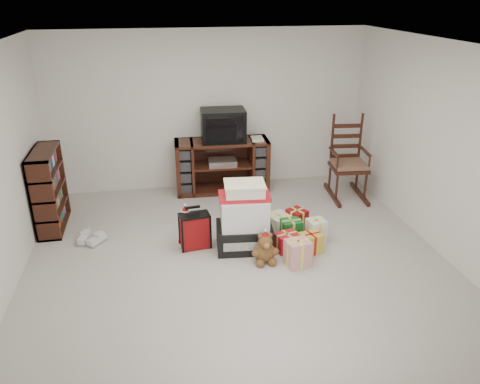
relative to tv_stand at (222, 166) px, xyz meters
The scene contains 13 objects.
room 2.36m from the tv_stand, 94.00° to the right, with size 5.01×5.01×2.51m.
tv_stand is the anchor object (origin of this frame).
bookshelf 2.61m from the tv_stand, 161.52° to the right, with size 0.30×0.90×1.10m.
rocking_chair 1.96m from the tv_stand, 16.06° to the right, with size 0.61×0.93×1.33m.
gift_pile 1.89m from the tv_stand, 90.34° to the right, with size 0.73×0.57×0.87m.
red_suitcase 1.89m from the tv_stand, 109.32° to the right, with size 0.38×0.23×0.54m.
stocking 1.82m from the tv_stand, 86.50° to the right, with size 0.31×0.13×0.67m, color #0E7F1F, non-canonical shape.
teddy_bear 2.29m from the tv_stand, 85.92° to the right, with size 0.26×0.23×0.38m.
santa_figurine 1.19m from the tv_stand, 83.08° to the right, with size 0.32×0.30×0.65m.
mrs_claus_figurine 1.81m from the tv_stand, 113.58° to the right, with size 0.27×0.25×0.55m.
sneaker_pair 2.42m from the tv_stand, 144.14° to the right, with size 0.39×0.29×0.09m.
gift_cluster 2.04m from the tv_stand, 70.28° to the right, with size 0.77×1.12×0.26m.
crt_television 0.67m from the tv_stand, ahead, with size 0.69×0.52×0.49m.
Camera 1 is at (-0.88, -4.75, 3.02)m, focal length 35.00 mm.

